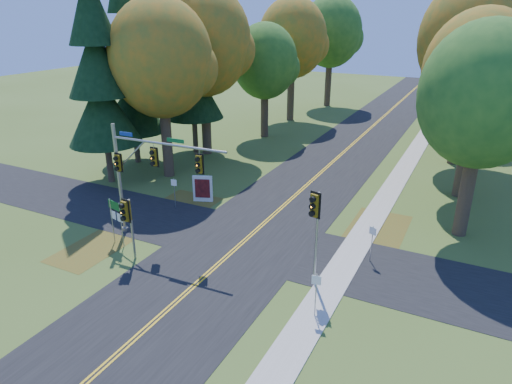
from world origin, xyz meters
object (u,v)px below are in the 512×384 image
at_px(route_sign_cluster, 116,214).
at_px(info_kiosk, 203,189).
at_px(east_signal_pole, 315,215).
at_px(traffic_mast, 143,169).

distance_m(route_sign_cluster, info_kiosk, 7.90).
relative_size(east_signal_pole, info_kiosk, 2.61).
distance_m(east_signal_pole, info_kiosk, 13.05).
height_order(traffic_mast, route_sign_cluster, traffic_mast).
xyz_separation_m(east_signal_pole, route_sign_cluster, (-11.72, -1.15, -1.87)).
relative_size(traffic_mast, route_sign_cluster, 2.70).
xyz_separation_m(traffic_mast, route_sign_cluster, (-1.02, -1.48, -2.46)).
bearing_deg(east_signal_pole, traffic_mast, -168.05).
bearing_deg(route_sign_cluster, east_signal_pole, 19.15).
relative_size(route_sign_cluster, info_kiosk, 1.44).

